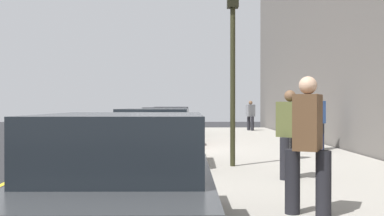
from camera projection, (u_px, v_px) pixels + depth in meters
ground_plane at (171, 152)px, 15.58m from camera, size 56.00×56.00×0.00m
sidewalk at (268, 150)px, 15.63m from camera, size 28.00×4.60×0.15m
lane_stripe_centre at (76, 152)px, 15.53m from camera, size 28.00×0.14×0.01m
parked_car_charcoal at (126, 184)px, 4.92m from camera, size 4.19×1.93×1.51m
parked_car_white at (155, 140)px, 11.24m from camera, size 4.24×1.99×1.51m
parked_car_red at (166, 127)px, 17.23m from camera, size 4.67×1.96×1.51m
parked_car_black at (171, 122)px, 22.85m from camera, size 4.42×1.97×1.51m
pedestrian_olive_coat at (290, 131)px, 9.09m from camera, size 0.54×0.55×1.75m
pedestrian_grey_coat at (251, 115)px, 26.18m from camera, size 0.52×0.53×1.69m
pedestrian_brown_coat at (308, 141)px, 6.08m from camera, size 0.58×0.57×1.83m
pedestrian_blue_coat at (317, 120)px, 14.96m from camera, size 0.56×0.58×1.82m
traffic_light_pole at (233, 40)px, 10.95m from camera, size 0.35×0.26×4.46m
rolling_suitcase at (319, 142)px, 14.51m from camera, size 0.34×0.22×0.91m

